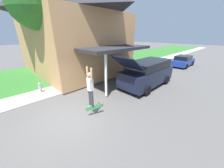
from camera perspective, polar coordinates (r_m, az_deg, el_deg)
The scene contains 10 objects.
ground_plane at distance 6.76m, azimuth -17.62°, elevation -13.73°, with size 120.00×120.00×0.00m, color #54514F.
lawn at distance 15.94m, azimuth -12.21°, elevation 7.54°, with size 10.00×80.00×0.08m.
sidewalk at distance 12.57m, azimuth -1.14°, elevation 4.31°, with size 1.80×80.00×0.10m.
house at distance 14.33m, azimuth -17.98°, elevation 22.57°, with size 12.89×8.45×8.06m.
lawn_tree_near at distance 10.87m, azimuth -31.47°, elevation 29.27°, with size 3.54×3.54×7.49m.
suv_parked at distance 10.00m, azimuth 15.79°, elevation 4.94°, with size 2.14×5.51×2.63m.
car_down_street at distance 18.55m, azimuth 29.66°, elevation 9.14°, with size 1.87×4.09×1.33m.
skateboarder at distance 5.89m, azimuth -9.90°, elevation -1.26°, with size 0.41×0.22×1.90m.
skateboard at distance 6.34m, azimuth -8.25°, elevation -10.52°, with size 0.33×0.76×0.25m.
fire_hydrant at distance 9.77m, azimuth -29.97°, elevation -1.48°, with size 0.20×0.20×0.71m.
Camera 1 is at (5.11, -2.26, 3.80)m, focal length 20.00 mm.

